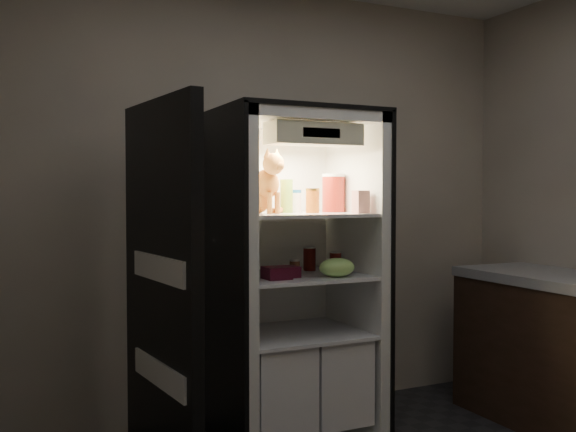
% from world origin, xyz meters
% --- Properties ---
extents(room_shell, '(3.60, 3.60, 3.60)m').
position_xyz_m(room_shell, '(0.00, 0.00, 1.62)').
color(room_shell, white).
rests_on(room_shell, floor).
extents(refrigerator, '(0.90, 0.72, 1.88)m').
position_xyz_m(refrigerator, '(0.00, 1.38, 0.79)').
color(refrigerator, white).
rests_on(refrigerator, floor).
extents(fridge_door, '(0.16, 0.87, 1.85)m').
position_xyz_m(fridge_door, '(-0.84, 1.07, 0.91)').
color(fridge_door, black).
rests_on(fridge_door, floor).
extents(tabby_cat, '(0.33, 0.36, 0.36)m').
position_xyz_m(tabby_cat, '(-0.20, 1.37, 1.43)').
color(tabby_cat, '#C05918').
rests_on(tabby_cat, refrigerator).
extents(parmesan_shaker, '(0.07, 0.07, 0.19)m').
position_xyz_m(parmesan_shaker, '(-0.03, 1.40, 1.39)').
color(parmesan_shaker, '#238023').
rests_on(parmesan_shaker, refrigerator).
extents(mayo_tub, '(0.10, 0.10, 0.13)m').
position_xyz_m(mayo_tub, '(0.04, 1.46, 1.36)').
color(mayo_tub, white).
rests_on(mayo_tub, refrigerator).
extents(salsa_jar, '(0.08, 0.08, 0.14)m').
position_xyz_m(salsa_jar, '(0.10, 1.31, 1.36)').
color(salsa_jar, maroon).
rests_on(salsa_jar, refrigerator).
extents(pepper_jar, '(0.14, 0.14, 0.23)m').
position_xyz_m(pepper_jar, '(0.29, 1.42, 1.41)').
color(pepper_jar, '#A82A16').
rests_on(pepper_jar, refrigerator).
extents(cream_carton, '(0.07, 0.07, 0.13)m').
position_xyz_m(cream_carton, '(0.30, 1.12, 1.35)').
color(cream_carton, silver).
rests_on(cream_carton, refrigerator).
extents(soda_can_a, '(0.08, 0.08, 0.14)m').
position_xyz_m(soda_can_a, '(0.15, 1.45, 1.01)').
color(soda_can_a, black).
rests_on(soda_can_a, refrigerator).
extents(soda_can_b, '(0.07, 0.07, 0.12)m').
position_xyz_m(soda_can_b, '(0.24, 1.29, 1.00)').
color(soda_can_b, black).
rests_on(soda_can_b, refrigerator).
extents(soda_can_c, '(0.07, 0.07, 0.12)m').
position_xyz_m(soda_can_c, '(0.23, 1.28, 1.00)').
color(soda_can_c, black).
rests_on(soda_can_c, refrigerator).
extents(condiment_jar, '(0.06, 0.06, 0.08)m').
position_xyz_m(condiment_jar, '(-0.00, 1.34, 0.98)').
color(condiment_jar, '#5B311A').
rests_on(condiment_jar, refrigerator).
extents(grape_bag, '(0.21, 0.15, 0.11)m').
position_xyz_m(grape_bag, '(0.15, 1.13, 0.99)').
color(grape_bag, '#93CB5E').
rests_on(grape_bag, refrigerator).
extents(berry_box_left, '(0.13, 0.13, 0.07)m').
position_xyz_m(berry_box_left, '(-0.19, 1.19, 0.97)').
color(berry_box_left, '#4B0C20').
rests_on(berry_box_left, refrigerator).
extents(berry_box_right, '(0.12, 0.12, 0.06)m').
position_xyz_m(berry_box_right, '(-0.11, 1.23, 0.97)').
color(berry_box_right, '#4B0C20').
rests_on(berry_box_right, refrigerator).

